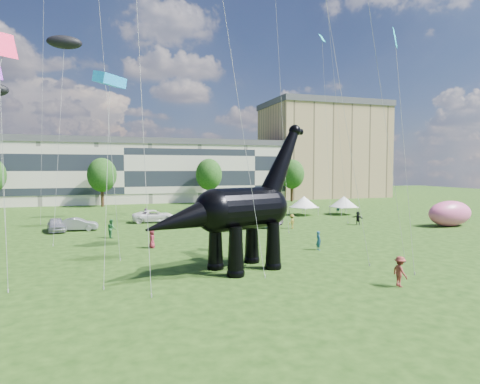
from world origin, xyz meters
name	(u,v)px	position (x,y,z in m)	size (l,w,h in m)	color
ground	(276,274)	(0.00, 0.00, 0.00)	(220.00, 220.00, 0.00)	#16330C
terrace_row	(123,173)	(-8.00, 62.00, 6.00)	(78.00, 11.00, 12.00)	beige
apartment_block	(323,152)	(40.00, 65.00, 11.00)	(28.00, 18.00, 22.00)	tan
tree_mid_left	(102,172)	(-12.00, 53.00, 6.29)	(5.20, 5.20, 9.44)	#382314
tree_mid_right	(209,172)	(8.00, 53.00, 6.29)	(5.20, 5.20, 9.44)	#382314
tree_far_right	(292,172)	(26.00, 53.00, 6.29)	(5.20, 5.20, 9.44)	#382314
dinosaur_sculpture	(238,212)	(-2.13, 1.70, 4.04)	(12.92, 6.14, 10.70)	black
car_silver	(56,225)	(-16.27, 23.90, 0.76)	(1.80, 4.47, 1.52)	silver
car_grey	(77,224)	(-14.07, 23.81, 0.71)	(1.51, 4.34, 1.43)	gray
car_white	(155,216)	(-5.07, 28.55, 0.79)	(2.63, 5.70, 1.58)	white
car_dark	(272,220)	(8.07, 20.43, 0.77)	(2.17, 5.34, 1.55)	#595960
gazebo_near	(304,202)	(17.04, 29.66, 1.99)	(5.34, 5.34, 2.83)	white
gazebo_far	(344,202)	(23.15, 28.51, 1.96)	(4.26, 4.26, 2.79)	white
inflatable_pink	(450,213)	(28.64, 13.86, 1.55)	(6.18, 3.09, 3.09)	#E35891
visitors	(195,229)	(-2.40, 15.06, 0.88)	(52.98, 36.32, 1.89)	maroon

